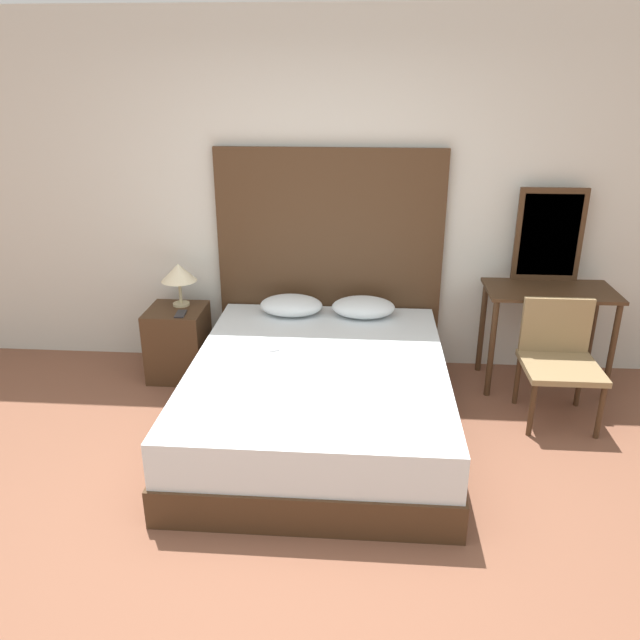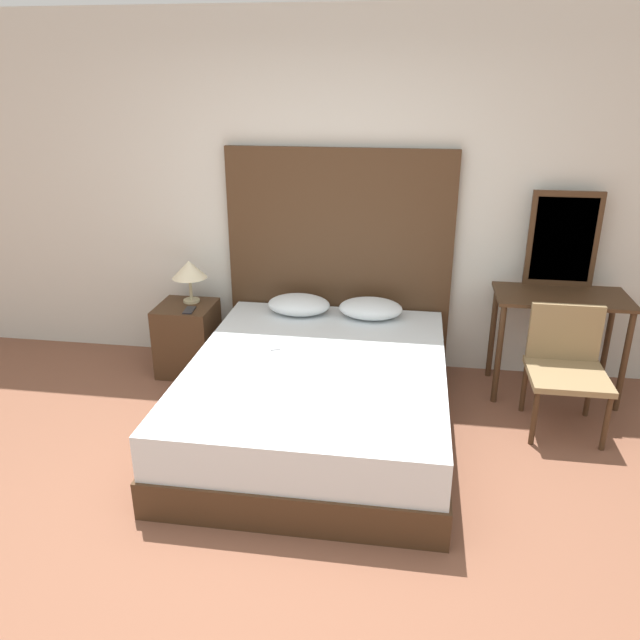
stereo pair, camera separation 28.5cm
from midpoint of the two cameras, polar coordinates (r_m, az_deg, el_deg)
The scene contains 13 objects.
ground_plane at distance 3.41m, azimuth -2.99°, elevation -19.46°, with size 16.00×16.00×0.00m, color brown.
wall_back at distance 4.88m, azimuth 2.07°, elevation 11.10°, with size 10.00×0.06×2.70m.
bed at distance 4.15m, azimuth 1.76°, elevation -7.07°, with size 1.67×2.11×0.51m.
headboard at distance 4.91m, azimuth 3.40°, elevation 5.34°, with size 1.75×0.05×1.74m.
pillow_left at distance 4.80m, azimuth -0.25°, elevation 1.40°, with size 0.48×0.34×0.15m.
pillow_right at distance 4.75m, azimuth 6.36°, elevation 1.04°, with size 0.48×0.34×0.15m.
phone_on_bed at distance 4.26m, azimuth -2.42°, elevation -2.36°, with size 0.13×0.17×0.01m.
nightstand at distance 5.04m, azimuth -10.41°, elevation -1.68°, with size 0.43×0.44×0.56m.
table_lamp at distance 4.92m, azimuth -10.26°, elevation 4.46°, with size 0.27×0.27×0.34m.
phone_on_nightstand at distance 4.81m, azimuth -10.21°, elevation 0.87°, with size 0.08×0.16×0.01m.
vanity_desk at distance 4.85m, azimuth 22.66°, elevation 0.52°, with size 0.93×0.50×0.77m.
vanity_mirror at distance 4.92m, azimuth 22.91°, elevation 6.79°, with size 0.49×0.03×0.70m.
chair at distance 4.50m, azimuth 23.29°, elevation -3.53°, with size 0.50×0.49×0.81m.
Camera 2 is at (0.70, -2.50, 2.24)m, focal length 35.00 mm.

